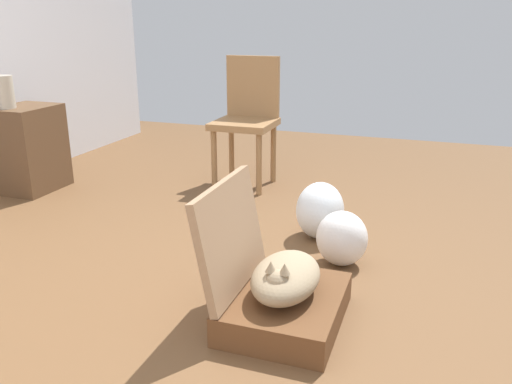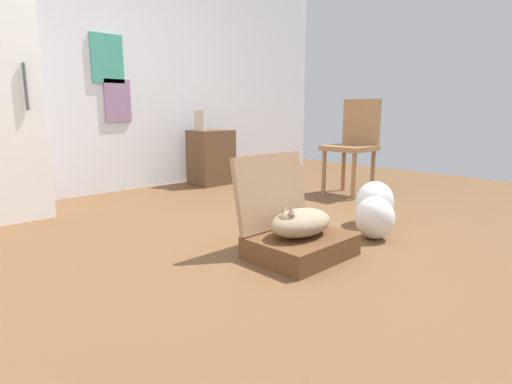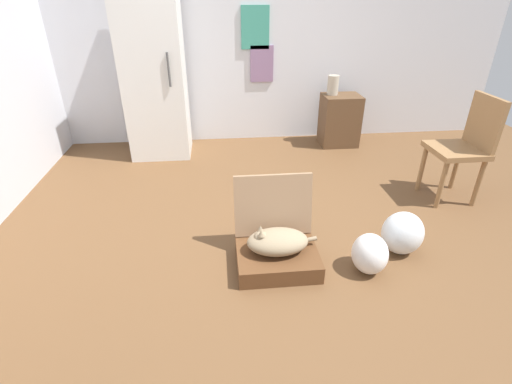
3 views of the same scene
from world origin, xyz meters
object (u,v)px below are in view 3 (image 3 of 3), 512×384
refrigerator (154,74)px  vase_tall (333,85)px  cat (277,241)px  side_table (340,120)px  plastic_bag_white (370,254)px  chair (465,145)px  plastic_bag_clear (403,233)px  suitcase_base (277,258)px

refrigerator → vase_tall: (2.12, 0.10, -0.20)m
refrigerator → vase_tall: 2.14m
cat → vase_tall: size_ratio=2.23×
cat → refrigerator: bearing=114.9°
refrigerator → side_table: refrigerator is taller
cat → refrigerator: 2.65m
plastic_bag_white → chair: size_ratio=0.30×
vase_tall → refrigerator: bearing=-177.4°
refrigerator → vase_tall: size_ratio=8.20×
cat → plastic_bag_white: 0.66m
cat → plastic_bag_white: size_ratio=1.74×
cat → plastic_bag_clear: bearing=4.1°
plastic_bag_clear → refrigerator: bearing=132.4°
plastic_bag_clear → refrigerator: size_ratio=0.18×
suitcase_base → vase_tall: size_ratio=2.51×
side_table → vase_tall: 0.45m
vase_tall → plastic_bag_clear: bearing=-91.9°
refrigerator → chair: (2.94, -1.46, -0.41)m
suitcase_base → chair: size_ratio=0.59×
side_table → vase_tall: size_ratio=2.75×
side_table → chair: (0.70, -1.51, 0.22)m
cat → plastic_bag_clear: size_ratio=1.52×
side_table → vase_tall: bearing=157.4°
plastic_bag_clear → chair: chair is taller
vase_tall → suitcase_base: bearing=-113.5°
cat → plastic_bag_white: (0.65, -0.12, -0.07)m
side_table → cat: bearing=-116.3°
vase_tall → side_table: bearing=-22.6°
plastic_bag_white → side_table: size_ratio=0.47×
refrigerator → plastic_bag_white: bearing=-54.8°
suitcase_base → plastic_bag_clear: 0.98m
side_table → chair: 1.67m
chair → refrigerator: bearing=-116.7°
suitcase_base → plastic_bag_clear: bearing=4.2°
plastic_bag_white → plastic_bag_clear: plastic_bag_clear is taller
plastic_bag_clear → side_table: size_ratio=0.53×
suitcase_base → refrigerator: refrigerator is taller
plastic_bag_white → plastic_bag_clear: 0.38m
refrigerator → plastic_bag_clear: bearing=-47.6°
cat → suitcase_base: bearing=-4.1°
plastic_bag_white → vase_tall: 2.64m
suitcase_base → refrigerator: 2.70m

